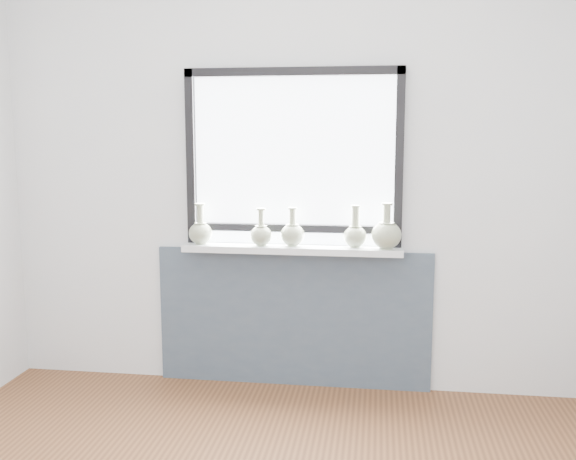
# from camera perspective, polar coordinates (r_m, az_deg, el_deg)

# --- Properties ---
(back_wall) EXTENTS (3.60, 0.02, 2.60)m
(back_wall) POSITION_cam_1_polar(r_m,az_deg,el_deg) (3.90, 0.54, 4.64)
(back_wall) COLOR silver
(back_wall) RESTS_ON ground
(apron_panel) EXTENTS (1.70, 0.03, 0.86)m
(apron_panel) POSITION_cam_1_polar(r_m,az_deg,el_deg) (4.02, 0.46, -7.84)
(apron_panel) COLOR #414E5D
(apron_panel) RESTS_ON ground
(windowsill) EXTENTS (1.32, 0.18, 0.04)m
(windowsill) POSITION_cam_1_polar(r_m,az_deg,el_deg) (3.85, 0.33, -1.70)
(windowsill) COLOR silver
(windowsill) RESTS_ON apron_panel
(window) EXTENTS (1.30, 0.06, 1.05)m
(window) POSITION_cam_1_polar(r_m,az_deg,el_deg) (3.85, 0.47, 6.70)
(window) COLOR black
(window) RESTS_ON windowsill
(vase_a) EXTENTS (0.14, 0.14, 0.25)m
(vase_a) POSITION_cam_1_polar(r_m,az_deg,el_deg) (3.94, -7.78, -0.12)
(vase_a) COLOR #A0AB88
(vase_a) RESTS_ON windowsill
(vase_b) EXTENTS (0.13, 0.13, 0.23)m
(vase_b) POSITION_cam_1_polar(r_m,az_deg,el_deg) (3.84, -2.41, -0.36)
(vase_b) COLOR #A0AB88
(vase_b) RESTS_ON windowsill
(vase_c) EXTENTS (0.14, 0.14, 0.23)m
(vase_c) POSITION_cam_1_polar(r_m,az_deg,el_deg) (3.83, 0.40, -0.30)
(vase_c) COLOR #A0AB88
(vase_c) RESTS_ON windowsill
(vase_d) EXTENTS (0.14, 0.14, 0.25)m
(vase_d) POSITION_cam_1_polar(r_m,az_deg,el_deg) (3.81, 5.99, -0.36)
(vase_d) COLOR #A0AB88
(vase_d) RESTS_ON windowsill
(vase_e) EXTENTS (0.18, 0.18, 0.27)m
(vase_e) POSITION_cam_1_polar(r_m,az_deg,el_deg) (3.78, 8.73, -0.32)
(vase_e) COLOR #A0AB88
(vase_e) RESTS_ON windowsill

